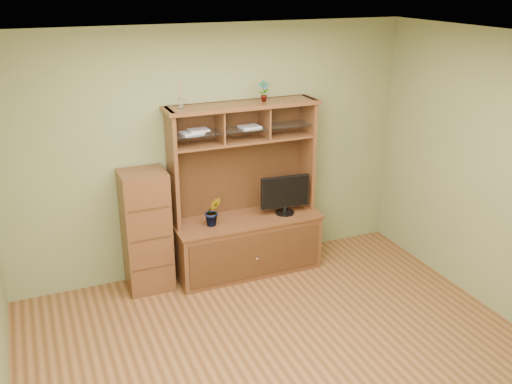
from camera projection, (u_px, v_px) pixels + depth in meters
room at (294, 221)px, 4.45m from camera, size 4.54×4.04×2.74m
media_hutch at (246, 227)px, 6.34m from camera, size 1.66×0.61×1.90m
monitor at (285, 194)px, 6.29m from camera, size 0.55×0.21×0.44m
orchid_plant at (213, 211)px, 6.01m from camera, size 0.20×0.17×0.32m
top_plant at (264, 91)px, 5.96m from camera, size 0.13×0.10×0.22m
reed_diffuser at (180, 98)px, 5.63m from camera, size 0.06×0.06×0.28m
magazines at (213, 130)px, 5.88m from camera, size 0.87×0.20×0.04m
side_cabinet at (146, 231)px, 5.93m from camera, size 0.47×0.43×1.30m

